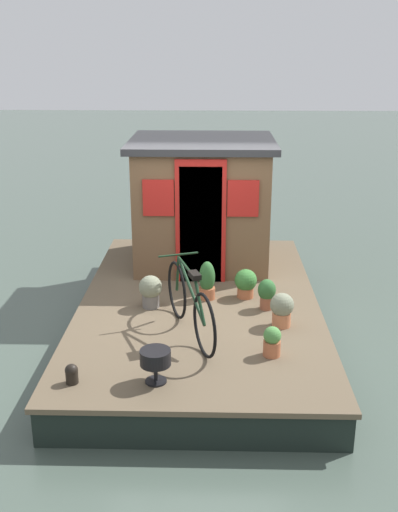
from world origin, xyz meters
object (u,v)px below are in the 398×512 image
(potted_plant_thyme, at_px, (282,309))
(mooring_bollard, at_px, (72,373))
(potted_plant_rosemary, at_px, (151,290))
(potted_plant_succulent, at_px, (267,293))
(potted_plant_lavender, at_px, (207,281))
(bicycle, at_px, (190,304))
(potted_plant_sage, at_px, (272,341))
(charcoal_grill, at_px, (155,359))
(potted_plant_ivy, at_px, (246,283))
(houseboat_cabin, at_px, (202,202))

(potted_plant_thyme, xyz_separation_m, mooring_bollard, (-1.41, 2.28, -0.12))
(potted_plant_rosemary, relative_size, potted_plant_succulent, 1.06)
(potted_plant_rosemary, xyz_separation_m, potted_plant_lavender, (0.30, -0.74, 0.01))
(bicycle, relative_size, potted_plant_thyme, 3.99)
(potted_plant_sage, relative_size, charcoal_grill, 0.96)
(potted_plant_sage, relative_size, mooring_bollard, 1.63)
(potted_plant_ivy, height_order, potted_plant_succulent, potted_plant_succulent)
(houseboat_cabin, height_order, bicycle, houseboat_cabin)
(houseboat_cabin, xyz_separation_m, potted_plant_thyme, (-2.36, -1.03, -0.75))
(potted_plant_thyme, relative_size, potted_plant_succulent, 1.05)
(potted_plant_thyme, distance_m, mooring_bollard, 2.68)
(potted_plant_rosemary, height_order, potted_plant_sage, potted_plant_rosemary)
(bicycle, bearing_deg, houseboat_cabin, -1.88)
(potted_plant_sage, bearing_deg, potted_plant_succulent, -1.76)
(potted_plant_rosemary, height_order, potted_plant_ivy, potted_plant_rosemary)
(potted_plant_ivy, bearing_deg, potted_plant_sage, -172.53)
(potted_plant_ivy, bearing_deg, mooring_bollard, 140.76)
(charcoal_grill, bearing_deg, potted_plant_ivy, -24.35)
(potted_plant_sage, xyz_separation_m, charcoal_grill, (-0.60, 1.24, 0.09))
(potted_plant_ivy, distance_m, mooring_bollard, 2.97)
(charcoal_grill, distance_m, mooring_bollard, 0.87)
(potted_plant_rosemary, xyz_separation_m, potted_plant_sage, (-1.30, -1.48, -0.06))
(bicycle, relative_size, potted_plant_ivy, 4.25)
(houseboat_cabin, distance_m, potted_plant_ivy, 1.77)
(bicycle, bearing_deg, mooring_bollard, 134.31)
(potted_plant_succulent, bearing_deg, charcoal_grill, 145.74)
(potted_plant_ivy, xyz_separation_m, charcoal_grill, (-2.26, 1.02, 0.05))
(houseboat_cabin, distance_m, potted_plant_thyme, 2.68)
(potted_plant_rosemary, height_order, potted_plant_lavender, potted_plant_lavender)
(houseboat_cabin, distance_m, charcoal_grill, 3.81)
(potted_plant_rosemary, distance_m, potted_plant_sage, 1.97)
(potted_plant_thyme, relative_size, potted_plant_sage, 1.23)
(houseboat_cabin, distance_m, potted_plant_rosemary, 2.07)
(bicycle, distance_m, charcoal_grill, 1.14)
(potted_plant_lavender, height_order, potted_plant_sage, potted_plant_lavender)
(bicycle, height_order, mooring_bollard, bicycle)
(potted_plant_lavender, xyz_separation_m, potted_plant_succulent, (-0.32, -0.78, -0.02))
(potted_plant_succulent, bearing_deg, potted_plant_rosemary, 89.26)
(potted_plant_lavender, xyz_separation_m, potted_plant_sage, (-1.60, -0.74, -0.08))
(potted_plant_rosemary, xyz_separation_m, charcoal_grill, (-1.90, -0.24, 0.03))
(potted_plant_rosemary, bearing_deg, potted_plant_sage, -131.15)
(potted_plant_sage, bearing_deg, potted_plant_thyme, -13.55)
(mooring_bollard, bearing_deg, potted_plant_sage, -72.94)
(potted_plant_sage, bearing_deg, houseboat_cabin, 15.18)
(bicycle, relative_size, charcoal_grill, 4.70)
(potted_plant_thyme, distance_m, potted_plant_ivy, 0.98)
(houseboat_cabin, relative_size, potted_plant_succulent, 5.33)
(houseboat_cabin, relative_size, potted_plant_sage, 6.28)
(potted_plant_ivy, bearing_deg, charcoal_grill, 155.65)
(bicycle, height_order, potted_plant_ivy, bicycle)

